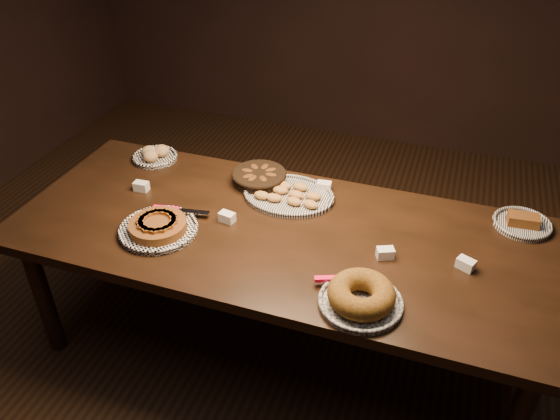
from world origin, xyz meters
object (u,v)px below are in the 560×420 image
(apple_tart_plate, at_px, (158,227))
(bundt_cake_plate, at_px, (361,297))
(madeleine_platter, at_px, (288,194))
(buffet_table, at_px, (279,243))

(apple_tart_plate, height_order, bundt_cake_plate, bundt_cake_plate)
(madeleine_platter, relative_size, bundt_cake_plate, 1.23)
(buffet_table, distance_m, apple_tart_plate, 0.54)
(apple_tart_plate, bearing_deg, madeleine_platter, 31.42)
(buffet_table, xyz_separation_m, apple_tart_plate, (-0.49, -0.19, 0.10))
(buffet_table, xyz_separation_m, madeleine_platter, (-0.04, 0.26, 0.09))
(buffet_table, bearing_deg, apple_tart_plate, -159.18)
(bundt_cake_plate, bearing_deg, buffet_table, 150.75)
(bundt_cake_plate, bearing_deg, apple_tart_plate, 179.17)
(apple_tart_plate, distance_m, madeleine_platter, 0.63)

